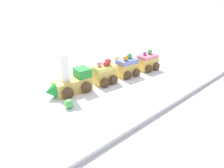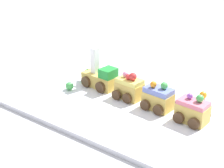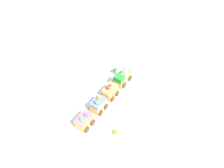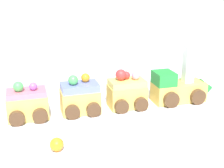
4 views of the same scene
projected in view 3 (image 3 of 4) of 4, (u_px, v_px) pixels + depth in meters
name	position (u px, v px, depth m)	size (l,w,h in m)	color
ground_plane	(104.00, 96.00, 0.86)	(10.00, 10.00, 0.00)	#B2B2B7
display_board	(104.00, 96.00, 0.85)	(0.82, 0.39, 0.01)	white
cake_train_locomotive	(123.00, 77.00, 0.90)	(0.14, 0.08, 0.12)	#E0BC56
cake_car_lemon	(110.00, 92.00, 0.83)	(0.08, 0.07, 0.08)	#E0BC56
cake_car_blueberry	(98.00, 105.00, 0.77)	(0.08, 0.07, 0.08)	#E0BC56
cake_car_strawberry	(84.00, 121.00, 0.72)	(0.08, 0.07, 0.07)	#E0BC56
gumball_green	(116.00, 69.00, 0.96)	(0.02, 0.02, 0.02)	#4CBC56
gumball_orange	(116.00, 132.00, 0.70)	(0.02, 0.02, 0.02)	orange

